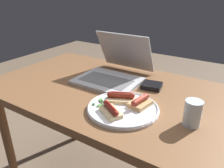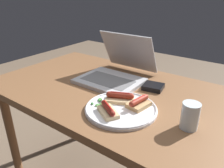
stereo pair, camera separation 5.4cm
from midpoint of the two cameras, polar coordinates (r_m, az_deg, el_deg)
name	(u,v)px [view 1 (the left image)]	position (r m, az deg, el deg)	size (l,w,h in m)	color
desk	(133,107)	(1.03, 3.90, -6.06)	(1.45, 0.71, 0.70)	brown
laptop	(113,72)	(1.14, -1.13, 3.18)	(0.31, 0.35, 0.23)	#B7B7BC
plate	(123,108)	(0.87, 1.07, -6.36)	(0.29, 0.29, 0.02)	silver
sausage_toast_left	(111,110)	(0.82, -2.23, -6.92)	(0.11, 0.10, 0.04)	#D6B784
sausage_toast_middle	(121,97)	(0.91, 0.62, -3.52)	(0.13, 0.11, 0.04)	#D6B784
sausage_toast_right	(140,102)	(0.88, 5.63, -4.74)	(0.08, 0.11, 0.04)	tan
salad_pile	(101,103)	(0.90, -4.71, -5.08)	(0.07, 0.07, 0.01)	#4C8E3D
drinking_glass	(193,113)	(0.80, 18.48, -7.29)	(0.06, 0.06, 0.10)	silver
external_drive	(152,86)	(1.07, 8.90, -0.45)	(0.10, 0.10, 0.02)	black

